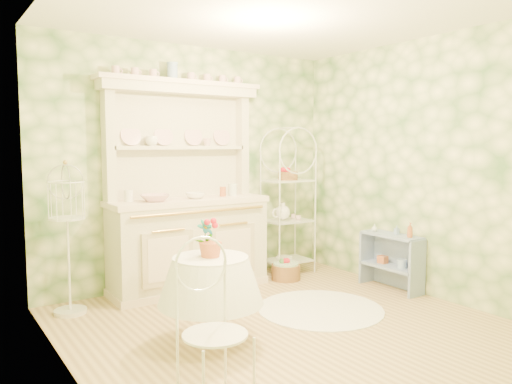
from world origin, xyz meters
TOP-DOWN VIEW (x-y plane):
  - floor at (0.00, 0.00)m, footprint 3.60×3.60m
  - ceiling at (0.00, 0.00)m, footprint 3.60×3.60m
  - wall_left at (-1.80, 0.00)m, footprint 3.60×3.60m
  - wall_right at (1.80, 0.00)m, footprint 3.60×3.60m
  - wall_back at (0.00, 1.80)m, footprint 3.60×3.60m
  - wall_front at (0.00, -1.80)m, footprint 3.60×3.60m
  - kitchen_dresser at (-0.20, 1.52)m, footprint 1.87×0.61m
  - bakers_rack at (1.16, 1.51)m, footprint 0.61×0.44m
  - side_shelf at (1.66, 0.29)m, footprint 0.30×0.73m
  - round_table at (-0.74, 0.03)m, footprint 0.76×0.76m
  - cafe_chair at (-1.17, -0.81)m, footprint 0.44×0.44m
  - birdcage_stand at (-1.49, 1.43)m, footprint 0.38×0.38m
  - floor_basket at (0.92, 1.24)m, footprint 0.41×0.41m
  - lace_rug at (0.55, 0.20)m, footprint 1.58×1.58m
  - bowl_floral at (-0.61, 1.45)m, footprint 0.36×0.36m
  - bowl_white at (-0.15, 1.46)m, footprint 0.27×0.27m
  - cup_left at (-0.55, 1.68)m, footprint 0.16×0.16m
  - cup_right at (0.11, 1.66)m, footprint 0.10×0.10m
  - potted_geranium at (-0.76, 0.08)m, footprint 0.17×0.14m
  - bottle_amber at (1.65, 0.04)m, footprint 0.08×0.08m
  - bottle_blue at (1.68, 0.24)m, footprint 0.05×0.05m
  - bottle_glass at (1.61, 0.50)m, footprint 0.08×0.08m

SIDE VIEW (x-z plane):
  - floor at x=0.00m, z-range 0.00..0.00m
  - lace_rug at x=0.55m, z-range 0.00..0.01m
  - floor_basket at x=0.92m, z-range 0.00..0.22m
  - side_shelf at x=1.66m, z-range 0.00..0.62m
  - round_table at x=-0.74m, z-range 0.00..0.79m
  - cafe_chair at x=-1.17m, z-range 0.00..0.90m
  - bottle_glass at x=1.61m, z-range 0.60..0.69m
  - bottle_blue at x=1.68m, z-range 0.60..0.70m
  - bottle_amber at x=1.65m, z-range 0.60..0.76m
  - birdcage_stand at x=-1.49m, z-range 0.00..1.42m
  - potted_geranium at x=-0.76m, z-range 0.71..0.99m
  - bakers_rack at x=1.16m, z-range 0.00..1.91m
  - bowl_floral at x=-0.61m, z-range 0.98..1.05m
  - bowl_white at x=-0.15m, z-range 0.98..1.05m
  - kitchen_dresser at x=-0.20m, z-range 0.00..2.29m
  - wall_left at x=-1.80m, z-range 1.35..1.35m
  - wall_right at x=1.80m, z-range 1.35..1.35m
  - wall_back at x=0.00m, z-range 1.35..1.35m
  - wall_front at x=0.00m, z-range 1.35..1.35m
  - cup_left at x=-0.55m, z-range 1.56..1.66m
  - cup_right at x=0.11m, z-range 1.57..1.65m
  - ceiling at x=0.00m, z-range 2.70..2.70m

